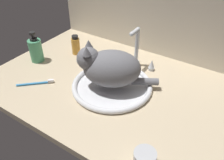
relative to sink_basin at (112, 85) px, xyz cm
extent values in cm
cube|color=#CCB793|center=(-3.11, 1.36, -2.50)|extent=(109.66, 74.00, 3.00)
cube|color=beige|center=(-3.11, 39.56, 16.43)|extent=(109.66, 2.40, 40.86)
torus|color=white|center=(0.00, 0.00, 0.15)|extent=(36.25, 36.25, 2.30)
cylinder|color=white|center=(0.00, 0.00, -0.70)|extent=(32.80, 32.80, 0.60)
cylinder|color=silver|center=(0.00, 22.47, -0.01)|extent=(4.00, 4.00, 1.98)
cylinder|color=silver|center=(0.00, 22.47, 9.79)|extent=(2.00, 2.00, 17.63)
sphere|color=silver|center=(0.00, 22.47, 18.61)|extent=(2.20, 2.20, 2.20)
cylinder|color=silver|center=(0.00, 19.35, 18.61)|extent=(2.00, 6.24, 2.00)
sphere|color=silver|center=(0.00, 16.23, 18.61)|extent=(2.10, 2.10, 2.10)
cylinder|color=silver|center=(-8.87, 22.47, -0.20)|extent=(3.20, 3.20, 1.60)
cone|color=silver|center=(-8.87, 22.47, 2.65)|extent=(2.88, 2.88, 4.10)
cylinder|color=silver|center=(8.87, 22.47, -0.20)|extent=(3.20, 3.20, 1.60)
cone|color=silver|center=(8.87, 22.47, 2.65)|extent=(2.88, 2.88, 4.10)
ellipsoid|color=slate|center=(0.00, 0.00, 9.14)|extent=(30.21, 27.45, 15.69)
sphere|color=slate|center=(-8.65, -4.84, 13.65)|extent=(9.85, 9.85, 9.85)
cone|color=slate|center=(-7.20, -7.42, 18.95)|extent=(3.74, 3.74, 3.69)
cone|color=slate|center=(-10.09, -2.26, 18.95)|extent=(3.74, 3.74, 3.69)
ellipsoid|color=silver|center=(-11.87, -6.65, 12.67)|extent=(4.60, 5.05, 3.15)
ellipsoid|color=silver|center=(-7.57, -4.24, 8.36)|extent=(10.78, 11.83, 8.63)
cylinder|color=slate|center=(12.71, 7.12, 2.90)|extent=(11.85, 8.55, 3.20)
cylinder|color=#B2B5BA|center=(29.85, -27.68, 1.42)|extent=(7.00, 7.00, 4.84)
cylinder|color=silver|center=(29.85, -27.68, 4.34)|extent=(7.14, 7.14, 1.00)
cylinder|color=gold|center=(-33.33, 14.91, 3.47)|extent=(4.58, 4.58, 8.95)
cylinder|color=black|center=(-33.33, 14.91, 8.85)|extent=(3.43, 3.43, 1.80)
cylinder|color=#4C9E70|center=(-45.69, -2.05, 4.90)|extent=(6.70, 6.70, 11.79)
cylinder|color=black|center=(-45.69, -2.05, 11.39)|extent=(3.69, 3.69, 1.20)
cylinder|color=black|center=(-45.69, -2.05, 13.05)|extent=(1.34, 1.34, 2.11)
cylinder|color=black|center=(-45.69, -2.05, 14.70)|extent=(3.02, 3.02, 1.20)
cylinder|color=#338CD1|center=(-31.75, -18.30, -0.50)|extent=(11.04, 10.30, 1.00)
cube|color=white|center=(-25.62, -12.64, 0.10)|extent=(2.72, 2.65, 1.20)
camera|label=1|loc=(44.40, -68.64, 63.63)|focal=36.88mm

